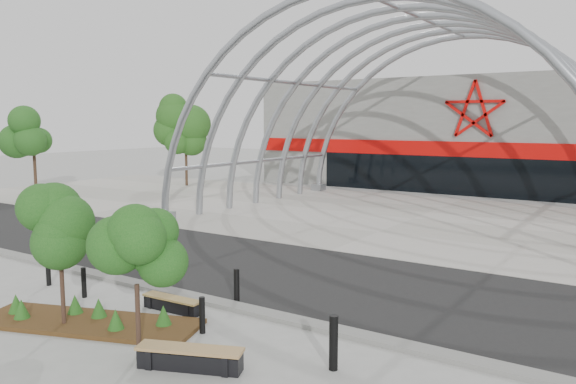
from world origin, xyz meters
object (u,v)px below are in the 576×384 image
object	(u,v)px
street_tree_0	(60,233)
bollard_2	(237,286)
bench_1	(190,359)
street_tree_1	(136,255)
bench_0	(172,304)

from	to	relation	value
street_tree_0	bollard_2	distance (m)	4.76
bench_1	street_tree_1	bearing A→B (deg)	-175.40
bench_0	bollard_2	world-z (taller)	bollard_2
bench_0	bench_1	size ratio (longest dim) A/B	0.81
bench_1	street_tree_0	bearing A→B (deg)	179.75
street_tree_1	bench_1	size ratio (longest dim) A/B	1.39
bench_0	bench_1	distance (m)	3.64
street_tree_1	bench_0	bearing A→B (deg)	120.95
street_tree_1	bench_0	world-z (taller)	street_tree_1
street_tree_0	bench_1	distance (m)	4.65
street_tree_0	bench_0	distance (m)	3.41
bench_1	bollard_2	size ratio (longest dim) A/B	2.25
bench_0	bollard_2	xyz separation A→B (m)	(1.02, 1.41, 0.31)
bench_0	bollard_2	bearing A→B (deg)	54.12
bench_1	bollard_2	xyz separation A→B (m)	(-1.79, 3.72, 0.26)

